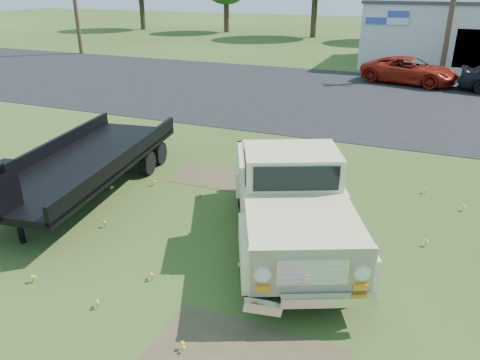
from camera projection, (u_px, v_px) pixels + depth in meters
name	position (u px, v px, depth m)	size (l,w,h in m)	color
ground	(228.00, 249.00, 10.03)	(140.00, 140.00, 0.00)	#2E4415
asphalt_lot	(351.00, 98.00, 22.79)	(90.00, 14.00, 0.02)	black
dirt_patch_b	(213.00, 177.00, 13.70)	(2.20, 1.60, 0.01)	#493F27
commercial_building	(480.00, 34.00, 30.08)	(14.20, 8.20, 4.15)	beige
vintage_pickup_truck	(290.00, 197.00, 9.89)	(2.30, 5.91, 2.14)	beige
flatbed_trailer	(84.00, 158.00, 12.33)	(2.42, 7.27, 1.98)	black
red_pickup	(409.00, 71.00, 25.62)	(2.33, 5.04, 1.40)	maroon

